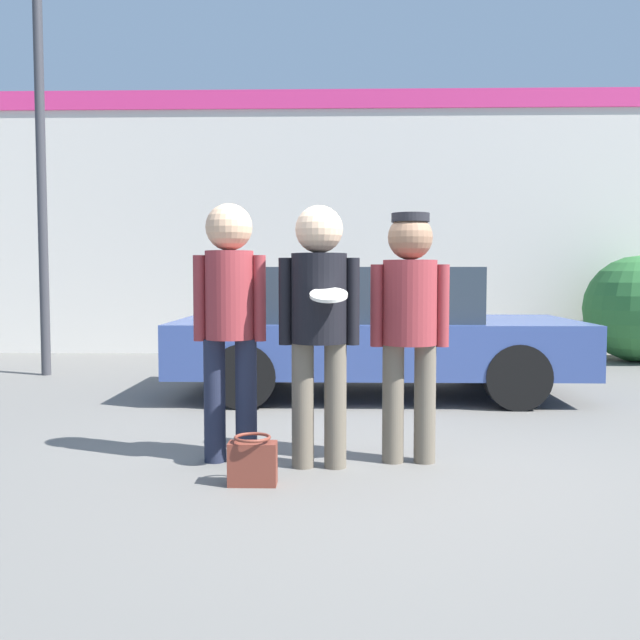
{
  "coord_description": "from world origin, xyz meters",
  "views": [
    {
      "loc": [
        -0.16,
        -4.95,
        1.31
      ],
      "look_at": [
        -0.28,
        0.06,
        0.98
      ],
      "focal_mm": 40.0,
      "sensor_mm": 36.0,
      "label": 1
    }
  ],
  "objects_px": {
    "parked_car_near": "(373,330)",
    "handbag": "(253,461)",
    "person_right": "(410,312)",
    "street_lamp": "(62,85)",
    "person_left": "(230,308)",
    "person_middle_with_frisbee": "(319,310)",
    "shrub": "(638,309)"
  },
  "relations": [
    {
      "from": "parked_car_near",
      "to": "handbag",
      "type": "relative_size",
      "value": 13.81
    },
    {
      "from": "parked_car_near",
      "to": "handbag",
      "type": "height_order",
      "value": "parked_car_near"
    },
    {
      "from": "person_right",
      "to": "parked_car_near",
      "type": "relative_size",
      "value": 0.4
    },
    {
      "from": "person_right",
      "to": "street_lamp",
      "type": "xyz_separation_m",
      "value": [
        -3.98,
        4.16,
        2.64
      ]
    },
    {
      "from": "person_left",
      "to": "parked_car_near",
      "type": "xyz_separation_m",
      "value": [
        1.13,
        2.83,
        -0.38
      ]
    },
    {
      "from": "handbag",
      "to": "person_middle_with_frisbee",
      "type": "bearing_deg",
      "value": 46.17
    },
    {
      "from": "person_right",
      "to": "person_middle_with_frisbee",
      "type": "bearing_deg",
      "value": -166.54
    },
    {
      "from": "person_middle_with_frisbee",
      "to": "shrub",
      "type": "height_order",
      "value": "person_middle_with_frisbee"
    },
    {
      "from": "person_left",
      "to": "person_right",
      "type": "bearing_deg",
      "value": 0.88
    },
    {
      "from": "person_right",
      "to": "handbag",
      "type": "height_order",
      "value": "person_right"
    },
    {
      "from": "person_right",
      "to": "shrub",
      "type": "xyz_separation_m",
      "value": [
        3.97,
        5.8,
        -0.26
      ]
    },
    {
      "from": "person_left",
      "to": "handbag",
      "type": "xyz_separation_m",
      "value": [
        0.22,
        -0.55,
        -0.93
      ]
    },
    {
      "from": "person_middle_with_frisbee",
      "to": "parked_car_near",
      "type": "bearing_deg",
      "value": 80.28
    },
    {
      "from": "street_lamp",
      "to": "handbag",
      "type": "height_order",
      "value": "street_lamp"
    },
    {
      "from": "person_left",
      "to": "street_lamp",
      "type": "relative_size",
      "value": 0.3
    },
    {
      "from": "person_right",
      "to": "handbag",
      "type": "xyz_separation_m",
      "value": [
        -1.02,
        -0.57,
        -0.9
      ]
    },
    {
      "from": "person_left",
      "to": "shrub",
      "type": "relative_size",
      "value": 1.13
    },
    {
      "from": "person_left",
      "to": "person_middle_with_frisbee",
      "type": "distance_m",
      "value": 0.63
    },
    {
      "from": "shrub",
      "to": "handbag",
      "type": "height_order",
      "value": "shrub"
    },
    {
      "from": "parked_car_near",
      "to": "street_lamp",
      "type": "relative_size",
      "value": 0.72
    },
    {
      "from": "person_right",
      "to": "parked_car_near",
      "type": "bearing_deg",
      "value": 92.28
    },
    {
      "from": "person_middle_with_frisbee",
      "to": "person_left",
      "type": "bearing_deg",
      "value": 168.24
    },
    {
      "from": "person_middle_with_frisbee",
      "to": "person_right",
      "type": "xyz_separation_m",
      "value": [
        0.62,
        0.15,
        -0.02
      ]
    },
    {
      "from": "person_left",
      "to": "handbag",
      "type": "height_order",
      "value": "person_left"
    },
    {
      "from": "parked_car_near",
      "to": "street_lamp",
      "type": "distance_m",
      "value": 5.07
    },
    {
      "from": "person_right",
      "to": "parked_car_near",
      "type": "height_order",
      "value": "person_right"
    },
    {
      "from": "person_middle_with_frisbee",
      "to": "parked_car_near",
      "type": "distance_m",
      "value": 3.03
    },
    {
      "from": "person_middle_with_frisbee",
      "to": "handbag",
      "type": "distance_m",
      "value": 1.09
    },
    {
      "from": "person_middle_with_frisbee",
      "to": "handbag",
      "type": "xyz_separation_m",
      "value": [
        -0.4,
        -0.42,
        -0.92
      ]
    },
    {
      "from": "person_middle_with_frisbee",
      "to": "street_lamp",
      "type": "bearing_deg",
      "value": 127.96
    },
    {
      "from": "person_right",
      "to": "handbag",
      "type": "distance_m",
      "value": 1.47
    },
    {
      "from": "shrub",
      "to": "handbag",
      "type": "distance_m",
      "value": 8.11
    }
  ]
}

